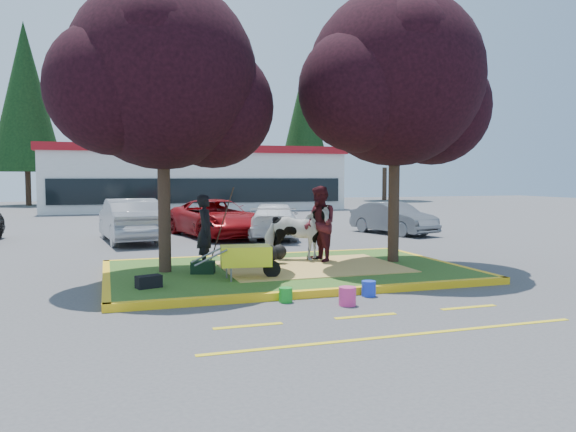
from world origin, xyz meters
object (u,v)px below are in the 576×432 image
object	(u,v)px
bucket_blue	(369,289)
calf	(255,254)
car_silver	(129,220)
cow	(297,233)
wheelbarrow	(246,256)
bucket_pink	(347,296)
bucket_green	(286,295)
handler	(206,231)

from	to	relation	value
bucket_blue	calf	bearing A→B (deg)	110.98
calf	car_silver	distance (m)	7.82
cow	car_silver	distance (m)	8.00
wheelbarrow	bucket_pink	xyz separation A→B (m)	(1.30, -2.29, -0.47)
bucket_green	car_silver	distance (m)	11.10
cow	calf	distance (m)	1.31
calf	bucket_green	distance (m)	3.52
bucket_pink	bucket_blue	world-z (taller)	bucket_pink
bucket_pink	car_silver	size ratio (longest dim) A/B	0.07
wheelbarrow	bucket_blue	distance (m)	2.68
bucket_pink	handler	bearing A→B (deg)	113.53
bucket_green	bucket_blue	distance (m)	1.68
calf	wheelbarrow	bearing A→B (deg)	-91.09
handler	bucket_blue	xyz separation A→B (m)	(2.54, -3.61, -0.87)
bucket_blue	car_silver	xyz separation A→B (m)	(-4.02, 10.84, 0.62)
handler	cow	bearing A→B (deg)	-71.93
cow	car_silver	size ratio (longest dim) A/B	0.37
handler	bucket_green	size ratio (longest dim) A/B	6.42
calf	car_silver	xyz separation A→B (m)	(-2.68, 7.34, 0.36)
cow	bucket_blue	size ratio (longest dim) A/B	5.77
handler	bucket_blue	bearing A→B (deg)	-132.08
handler	car_silver	xyz separation A→B (m)	(-1.48, 7.22, -0.24)
cow	wheelbarrow	world-z (taller)	cow
car_silver	bucket_blue	bearing A→B (deg)	103.78
calf	wheelbarrow	world-z (taller)	wheelbarrow
wheelbarrow	car_silver	distance (m)	9.35
handler	bucket_pink	size ratio (longest dim) A/B	5.17
car_silver	wheelbarrow	bearing A→B (deg)	95.86
calf	bucket_blue	bearing A→B (deg)	-49.74
bucket_green	bucket_pink	xyz separation A→B (m)	(0.97, -0.59, 0.03)
wheelbarrow	bucket_green	distance (m)	1.81
handler	calf	bearing A→B (deg)	-82.85
handler	bucket_green	world-z (taller)	handler
calf	bucket_green	size ratio (longest dim) A/B	4.56
calf	bucket_blue	size ratio (longest dim) A/B	4.15
calf	wheelbarrow	distance (m)	1.92
bucket_green	car_silver	world-z (taller)	car_silver
bucket_green	bucket_blue	bearing A→B (deg)	0.00
handler	wheelbarrow	size ratio (longest dim) A/B	0.92
wheelbarrow	bucket_blue	xyz separation A→B (m)	(2.01, -1.70, -0.49)
bucket_pink	car_silver	bearing A→B (deg)	106.14
cow	handler	world-z (taller)	handler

